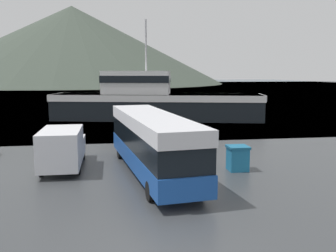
{
  "coord_description": "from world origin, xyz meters",
  "views": [
    {
      "loc": [
        -1.67,
        -10.7,
        5.66
      ],
      "look_at": [
        2.15,
        14.25,
        2.0
      ],
      "focal_mm": 40.0,
      "sensor_mm": 36.0,
      "label": 1
    }
  ],
  "objects_px": {
    "delivery_van": "(63,147)",
    "fishing_boat": "(153,101)",
    "tour_bus": "(152,141)",
    "storage_bin": "(238,158)"
  },
  "relations": [
    {
      "from": "tour_bus",
      "to": "fishing_boat",
      "type": "distance_m",
      "value": 24.26
    },
    {
      "from": "tour_bus",
      "to": "fishing_boat",
      "type": "xyz_separation_m",
      "value": [
        2.84,
        24.09,
        0.36
      ]
    },
    {
      "from": "storage_bin",
      "to": "delivery_van",
      "type": "bearing_deg",
      "value": 168.9
    },
    {
      "from": "delivery_van",
      "to": "fishing_boat",
      "type": "distance_m",
      "value": 23.52
    },
    {
      "from": "tour_bus",
      "to": "delivery_van",
      "type": "bearing_deg",
      "value": 151.38
    },
    {
      "from": "fishing_boat",
      "to": "delivery_van",
      "type": "bearing_deg",
      "value": -6.8
    },
    {
      "from": "fishing_boat",
      "to": "storage_bin",
      "type": "xyz_separation_m",
      "value": [
        2.14,
        -24.1,
        -1.5
      ]
    },
    {
      "from": "tour_bus",
      "to": "storage_bin",
      "type": "distance_m",
      "value": 5.11
    },
    {
      "from": "delivery_van",
      "to": "fishing_boat",
      "type": "height_order",
      "value": "fishing_boat"
    },
    {
      "from": "tour_bus",
      "to": "storage_bin",
      "type": "xyz_separation_m",
      "value": [
        4.98,
        -0.02,
        -1.14
      ]
    }
  ]
}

